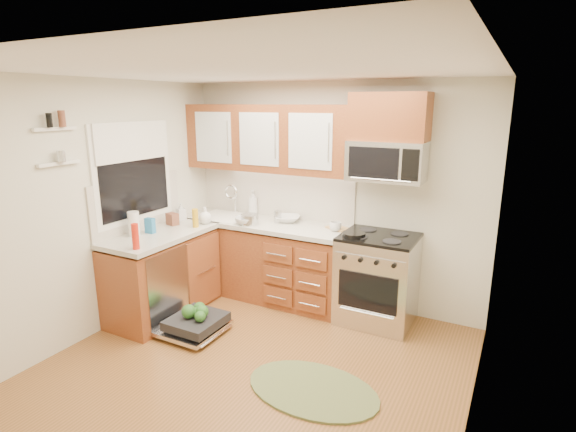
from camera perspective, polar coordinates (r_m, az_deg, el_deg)
The scene contains 38 objects.
floor at distance 4.14m, azimuth -4.89°, elevation -19.08°, with size 3.50×3.50×0.00m, color brown.
ceiling at distance 3.47m, azimuth -5.80°, elevation 17.95°, with size 3.50×3.50×0.00m, color white.
wall_back at distance 5.12m, azimuth 5.43°, elevation 2.66°, with size 3.50×0.04×2.50m, color beige.
wall_front at distance 2.45m, azimuth -28.81°, elevation -12.30°, with size 3.50×0.04×2.50m, color beige.
wall_left at distance 4.77m, azimuth -23.21°, elevation 0.71°, with size 0.04×3.50×2.50m, color beige.
wall_right at distance 3.07m, azimuth 23.43°, elevation -6.40°, with size 0.04×3.50×2.50m, color beige.
base_cabinet_back at distance 5.40m, azimuth -3.17°, elevation -5.78°, with size 2.05×0.60×0.85m, color maroon.
base_cabinet_left at distance 5.13m, azimuth -15.61°, elevation -7.41°, with size 0.60×1.25×0.85m, color maroon.
countertop_back at distance 5.25m, azimuth -3.29°, elevation -0.94°, with size 2.07×0.64×0.05m, color beige.
countertop_left at distance 4.98m, azimuth -15.89°, elevation -2.33°, with size 0.64×1.27×0.05m, color beige.
backsplash_back at distance 5.43m, azimuth -1.73°, elevation 2.94°, with size 2.05×0.02×0.57m, color beige.
backsplash_left at distance 5.11m, azimuth -18.53°, elevation 1.48°, with size 0.02×1.25×0.57m, color beige.
upper_cabinets at distance 5.20m, azimuth -2.67°, elevation 9.84°, with size 2.05×0.35×0.75m, color maroon, non-canonical shape.
cabinet_over_mw at distance 4.64m, azimuth 12.80°, elevation 12.20°, with size 0.76×0.35×0.47m, color maroon.
range at distance 4.84m, azimuth 11.26°, elevation -7.85°, with size 0.76×0.64×0.95m, color silver, non-canonical shape.
microwave at distance 4.64m, azimuth 12.42°, elevation 6.83°, with size 0.76×0.38×0.40m, color silver, non-canonical shape.
sink at distance 5.54m, azimuth -8.04°, elevation -1.31°, with size 0.62×0.50×0.26m, color white, non-canonical shape.
dishwasher at distance 4.75m, azimuth -11.91°, elevation -13.31°, with size 0.70×0.60×0.20m, color silver, non-canonical shape.
window at distance 5.03m, azimuth -19.04°, elevation 5.20°, with size 0.03×1.05×1.05m, color white, non-canonical shape.
window_blind at distance 4.97m, azimuth -19.14°, elevation 8.94°, with size 0.02×0.96×0.40m, color white.
shelf_upper at distance 4.44m, azimuth -27.50°, elevation 9.80°, with size 0.04×0.40×0.03m, color white.
shelf_lower at distance 4.46m, azimuth -27.06°, elevation 5.97°, with size 0.04×0.40×0.03m, color white.
rug at distance 3.91m, azimuth 3.14°, elevation -21.13°, with size 1.11×0.72×0.02m, color #627442, non-canonical shape.
skillet at distance 4.59m, azimuth 8.37°, elevation -2.36°, with size 0.23×0.23×0.04m, color black.
stock_pot at distance 5.09m, azimuth -4.89°, elevation -0.46°, with size 0.20×0.20×0.12m, color silver.
cutting_board at distance 4.95m, azimuth 6.38°, elevation -1.54°, with size 0.25×0.16×0.02m, color tan.
canister at distance 5.17m, azimuth -1.32°, elevation -0.07°, with size 0.09×0.09×0.14m, color silver.
paper_towel_roll at distance 4.91m, azimuth -18.99°, elevation -0.94°, with size 0.12×0.12×0.25m, color white.
mustard_bottle at distance 5.07m, azimuth -11.69°, elevation -0.26°, with size 0.07×0.07×0.21m, color gold.
red_bottle at distance 4.46m, azimuth -18.81°, elevation -2.48°, with size 0.07×0.07×0.25m, color red.
wooden_box at distance 5.24m, azimuth -14.47°, elevation -0.38°, with size 0.13×0.09×0.13m, color brown.
blue_carton at distance 4.97m, azimuth -17.12°, elevation -1.18°, with size 0.10×0.06×0.16m, color teal.
bowl_a at distance 5.21m, azimuth -0.09°, elevation -0.35°, with size 0.29×0.29×0.07m, color #999999.
bowl_b at distance 5.13m, azimuth -5.29°, elevation -0.58°, with size 0.26×0.26×0.08m, color #999999.
cup at distance 4.85m, azimuth 6.04°, elevation -1.33°, with size 0.13×0.13×0.10m, color #999999.
soap_bottle_a at distance 5.55m, azimuth -4.47°, elevation 1.74°, with size 0.12×0.12×0.30m, color #999999.
soap_bottle_b at distance 5.42m, azimuth -13.43°, elevation 0.57°, with size 0.09×0.09×0.21m, color #999999.
soap_bottle_c at distance 5.20m, azimuth -10.50°, elevation 0.07°, with size 0.15×0.15×0.19m, color #999999.
Camera 1 is at (1.91, -2.89, 2.27)m, focal length 28.00 mm.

